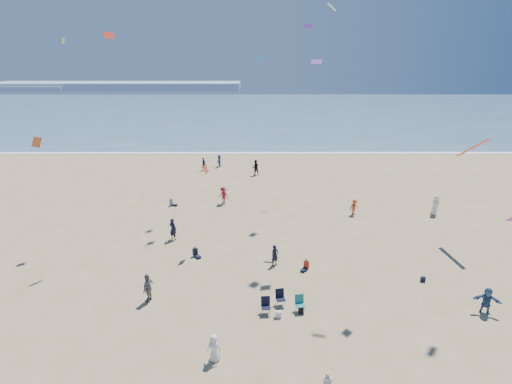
{
  "coord_description": "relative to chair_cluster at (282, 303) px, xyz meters",
  "views": [
    {
      "loc": [
        1.96,
        -14.85,
        14.09
      ],
      "look_at": [
        2.0,
        8.0,
        6.32
      ],
      "focal_mm": 28.0,
      "sensor_mm": 36.0,
      "label": 1
    }
  ],
  "objects": [
    {
      "name": "white_tote",
      "position": [
        -0.26,
        -0.66,
        -0.3
      ],
      "size": [
        0.35,
        0.2,
        0.4
      ],
      "primitive_type": "cube",
      "color": "silver",
      "rests_on": "ground"
    },
    {
      "name": "headland_far",
      "position": [
        -63.53,
        164.97,
        1.1
      ],
      "size": [
        110.0,
        20.0,
        3.2
      ],
      "primitive_type": "cube",
      "color": "#7A8EA8",
      "rests_on": "ground"
    },
    {
      "name": "black_backpack",
      "position": [
        1.06,
        -0.29,
        -0.31
      ],
      "size": [
        0.3,
        0.22,
        0.38
      ],
      "primitive_type": "cube",
      "color": "black",
      "rests_on": "ground"
    },
    {
      "name": "navy_bag",
      "position": [
        9.51,
        3.16,
        -0.33
      ],
      "size": [
        0.28,
        0.18,
        0.34
      ],
      "primitive_type": "cube",
      "color": "black",
      "rests_on": "ground"
    },
    {
      "name": "surf_line",
      "position": [
        -3.53,
        39.97,
        -0.46
      ],
      "size": [
        220.0,
        1.2,
        0.08
      ],
      "primitive_type": "cube",
      "color": "white",
      "rests_on": "ground"
    },
    {
      "name": "chair_cluster",
      "position": [
        0.0,
        0.0,
        0.0
      ],
      "size": [
        2.67,
        1.48,
        1.0
      ],
      "color": "black",
      "rests_on": "ground"
    },
    {
      "name": "seated_group",
      "position": [
        -1.45,
        2.03,
        -0.08
      ],
      "size": [
        15.97,
        31.11,
        0.84
      ],
      "color": "silver",
      "rests_on": "ground"
    },
    {
      "name": "standing_flyers",
      "position": [
        0.46,
        10.52,
        0.37
      ],
      "size": [
        31.16,
        49.23,
        1.93
      ],
      "color": "black",
      "rests_on": "ground"
    },
    {
      "name": "ocean",
      "position": [
        -3.53,
        89.97,
        -0.47
      ],
      "size": [
        220.0,
        100.0,
        0.06
      ],
      "primitive_type": "cube",
      "color": "#476B84",
      "rests_on": "ground"
    },
    {
      "name": "headland_near",
      "position": [
        -103.53,
        159.97,
        0.5
      ],
      "size": [
        40.0,
        14.0,
        2.0
      ],
      "primitive_type": "cube",
      "color": "#7A8EA8",
      "rests_on": "ground"
    },
    {
      "name": "kites_aloft",
      "position": [
        6.42,
        7.23,
        13.65
      ],
      "size": [
        37.61,
        36.94,
        26.35
      ],
      "color": "white",
      "rests_on": "ground"
    },
    {
      "name": "ground",
      "position": [
        -3.53,
        -5.03,
        -0.5
      ],
      "size": [
        220.0,
        220.0,
        0.0
      ],
      "primitive_type": "plane",
      "color": "tan",
      "rests_on": "ground"
    }
  ]
}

